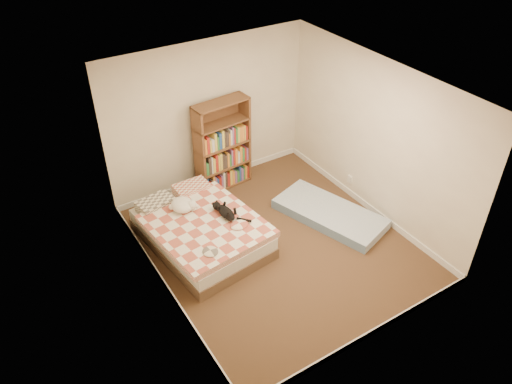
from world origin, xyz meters
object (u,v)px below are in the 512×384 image
bed (200,229)px  black_cat (225,211)px  bookshelf (222,156)px  floor_mattress (330,214)px  white_dog (183,205)px

bed → black_cat: black_cat is taller
bookshelf → floor_mattress: size_ratio=0.91×
bed → black_cat: 0.48m
bookshelf → black_cat: 1.46m
bed → bookshelf: size_ratio=1.32×
bookshelf → white_dog: bookshelf is taller
white_dog → black_cat: bearing=-46.7°
bookshelf → black_cat: bookshelf is taller
bookshelf → floor_mattress: 2.03m
bed → white_dog: size_ratio=5.47×
floor_mattress → white_dog: bearing=140.1°
black_cat → floor_mattress: bearing=-26.6°
bed → black_cat: size_ratio=3.15×
floor_mattress → bed: bearing=146.1°
bookshelf → black_cat: bearing=-122.6°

